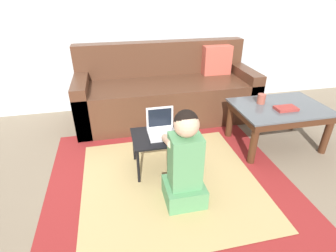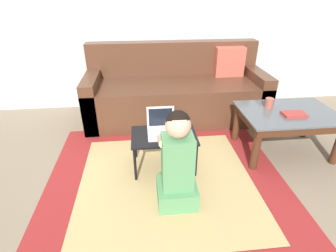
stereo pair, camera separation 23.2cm
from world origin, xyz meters
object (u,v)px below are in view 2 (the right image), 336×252
Objects in this scene: laptop_desk at (164,139)px; computer_mouse at (182,132)px; laptop at (161,130)px; cup_on_table at (269,103)px; coffee_table at (287,118)px; couch at (176,93)px; book_on_table at (294,114)px; person_seated at (177,164)px.

laptop_desk is 5.88× the size of computer_mouse.
laptop is at bearing 174.22° from computer_mouse.
cup_on_table reaches higher than laptop_desk.
coffee_table is 1.24m from laptop.
couch is at bearing 136.12° from coffee_table.
coffee_table reaches higher than laptop_desk.
laptop_desk is 2.36× the size of laptop.
couch is 1.40m from book_on_table.
couch is 1.54m from person_seated.
laptop is 0.31× the size of person_seated.
book_on_table reaches higher than computer_mouse.
computer_mouse is 0.94m from cup_on_table.
coffee_table is 1.06m from computer_mouse.
cup_on_table is at bearing 15.46° from computer_mouse.
couch reaches higher than computer_mouse.
couch reaches higher than laptop_desk.
laptop_desk is 0.46m from person_seated.
coffee_table is (0.96, -0.93, 0.06)m from couch.
computer_mouse is (-0.09, -1.06, 0.05)m from couch.
book_on_table is at bearing 2.93° from computer_mouse.
laptop_desk is 2.72× the size of book_on_table.
laptop is at bearing 99.09° from person_seated.
couch is 1.10m from laptop_desk.
couch is 1.34m from coffee_table.
laptop reaches higher than coffee_table.
cup_on_table is (0.81, -0.82, 0.18)m from couch.
person_seated is (-0.11, -0.46, -0.00)m from computer_mouse.
computer_mouse is 0.12× the size of person_seated.
laptop is at bearing -104.62° from couch.
book_on_table is at bearing 1.64° from laptop.
couch reaches higher than book_on_table.
coffee_table is at bearing -34.71° from cup_on_table.
person_seated reaches higher than book_on_table.
coffee_table is 3.72× the size of laptop.
computer_mouse is 0.47m from person_seated.
coffee_table reaches higher than computer_mouse.
computer_mouse reaches higher than laptop_desk.
couch is at bearing 75.38° from laptop.
computer_mouse is (0.16, 0.01, 0.06)m from laptop_desk.
laptop_desk is at bearing -173.10° from coffee_table.
cup_on_table reaches higher than computer_mouse.
couch is 10.22× the size of book_on_table.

